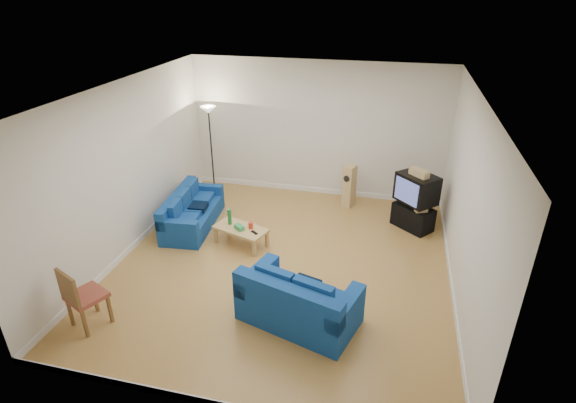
% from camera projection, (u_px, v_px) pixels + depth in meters
% --- Properties ---
extents(room, '(6.01, 6.51, 3.21)m').
position_uv_depth(room, '(283.00, 188.00, 7.69)').
color(room, olive).
rests_on(room, ground).
extents(sofa_three_seat, '(1.01, 1.99, 0.74)m').
position_uv_depth(sofa_three_seat, '(191.00, 214.00, 9.56)').
color(sofa_three_seat, navy).
rests_on(sofa_three_seat, ground).
extents(sofa_loveseat, '(1.96, 1.44, 0.88)m').
position_uv_depth(sofa_loveseat, '(297.00, 305.00, 6.80)').
color(sofa_loveseat, navy).
rests_on(sofa_loveseat, ground).
extents(coffee_table, '(1.16, 0.83, 0.38)m').
position_uv_depth(coffee_table, '(241.00, 230.00, 8.84)').
color(coffee_table, tan).
rests_on(coffee_table, ground).
extents(bottle, '(0.09, 0.09, 0.33)m').
position_uv_depth(bottle, '(230.00, 217.00, 8.88)').
color(bottle, '#197233').
rests_on(bottle, coffee_table).
extents(tissue_box, '(0.24, 0.22, 0.09)m').
position_uv_depth(tissue_box, '(239.00, 227.00, 8.74)').
color(tissue_box, green).
rests_on(tissue_box, coffee_table).
extents(red_canister, '(0.13, 0.13, 0.13)m').
position_uv_depth(red_canister, '(251.00, 225.00, 8.77)').
color(red_canister, red).
rests_on(red_canister, coffee_table).
extents(remote, '(0.16, 0.14, 0.02)m').
position_uv_depth(remote, '(254.00, 232.00, 8.63)').
color(remote, black).
rests_on(remote, coffee_table).
extents(tv_stand, '(0.93, 0.88, 0.50)m').
position_uv_depth(tv_stand, '(413.00, 217.00, 9.49)').
color(tv_stand, black).
rests_on(tv_stand, ground).
extents(av_receiver, '(0.44, 0.48, 0.09)m').
position_uv_depth(av_receiver, '(416.00, 204.00, 9.37)').
color(av_receiver, black).
rests_on(av_receiver, tv_stand).
extents(television, '(0.95, 0.95, 0.60)m').
position_uv_depth(television, '(417.00, 189.00, 9.25)').
color(television, black).
rests_on(television, av_receiver).
extents(centre_speaker, '(0.42, 0.41, 0.15)m').
position_uv_depth(centre_speaker, '(419.00, 173.00, 9.04)').
color(centre_speaker, tan).
rests_on(centre_speaker, television).
extents(speaker_left, '(0.32, 0.36, 0.99)m').
position_uv_depth(speaker_left, '(349.00, 186.00, 10.32)').
color(speaker_left, tan).
rests_on(speaker_left, ground).
extents(speaker_right, '(0.31, 0.28, 0.84)m').
position_uv_depth(speaker_right, '(419.00, 214.00, 9.23)').
color(speaker_right, tan).
rests_on(speaker_right, ground).
extents(floor_lamp, '(0.37, 0.37, 2.15)m').
position_uv_depth(floor_lamp, '(209.00, 122.00, 10.46)').
color(floor_lamp, black).
rests_on(floor_lamp, ground).
extents(dining_chair, '(0.66, 0.66, 1.05)m').
position_uv_depth(dining_chair, '(81.00, 295.00, 6.61)').
color(dining_chair, brown).
rests_on(dining_chair, ground).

